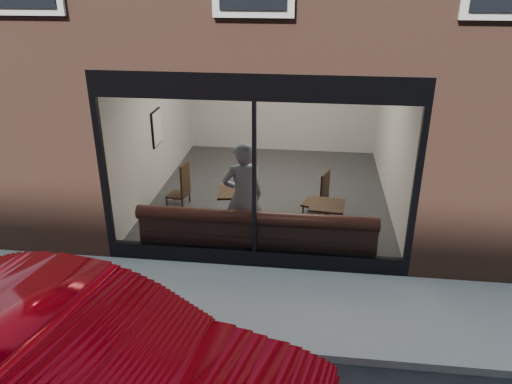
# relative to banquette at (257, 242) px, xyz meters

# --- Properties ---
(ground) EXTENTS (120.00, 120.00, 0.00)m
(ground) POSITION_rel_banquette_xyz_m (0.00, -2.45, -0.23)
(ground) COLOR black
(ground) RESTS_ON ground
(sidewalk_near) EXTENTS (40.00, 2.00, 0.01)m
(sidewalk_near) POSITION_rel_banquette_xyz_m (0.00, -1.45, -0.22)
(sidewalk_near) COLOR gray
(sidewalk_near) RESTS_ON ground
(kerb_near) EXTENTS (40.00, 0.10, 0.12)m
(kerb_near) POSITION_rel_banquette_xyz_m (0.00, -2.50, -0.17)
(kerb_near) COLOR gray
(kerb_near) RESTS_ON ground
(host_building_pier_left) EXTENTS (2.50, 12.00, 3.20)m
(host_building_pier_left) POSITION_rel_banquette_xyz_m (-3.75, 5.55, 1.38)
(host_building_pier_left) COLOR brown
(host_building_pier_left) RESTS_ON ground
(host_building_pier_right) EXTENTS (2.50, 12.00, 3.20)m
(host_building_pier_right) POSITION_rel_banquette_xyz_m (3.75, 5.55, 1.38)
(host_building_pier_right) COLOR brown
(host_building_pier_right) RESTS_ON ground
(host_building_backfill) EXTENTS (5.00, 6.00, 3.20)m
(host_building_backfill) POSITION_rel_banquette_xyz_m (0.00, 8.55, 1.38)
(host_building_backfill) COLOR brown
(host_building_backfill) RESTS_ON ground
(cafe_floor) EXTENTS (6.00, 6.00, 0.00)m
(cafe_floor) POSITION_rel_banquette_xyz_m (0.00, 2.55, -0.21)
(cafe_floor) COLOR #2D2D30
(cafe_floor) RESTS_ON ground
(cafe_ceiling) EXTENTS (6.00, 6.00, 0.00)m
(cafe_ceiling) POSITION_rel_banquette_xyz_m (0.00, 2.55, 2.97)
(cafe_ceiling) COLOR white
(cafe_ceiling) RESTS_ON host_building_upper
(cafe_wall_back) EXTENTS (5.00, 0.00, 5.00)m
(cafe_wall_back) POSITION_rel_banquette_xyz_m (0.00, 5.54, 1.37)
(cafe_wall_back) COLOR silver
(cafe_wall_back) RESTS_ON ground
(cafe_wall_left) EXTENTS (0.00, 6.00, 6.00)m
(cafe_wall_left) POSITION_rel_banquette_xyz_m (-2.49, 2.55, 1.37)
(cafe_wall_left) COLOR silver
(cafe_wall_left) RESTS_ON ground
(cafe_wall_right) EXTENTS (0.00, 6.00, 6.00)m
(cafe_wall_right) POSITION_rel_banquette_xyz_m (2.49, 2.55, 1.37)
(cafe_wall_right) COLOR silver
(cafe_wall_right) RESTS_ON ground
(storefront_kick) EXTENTS (5.00, 0.10, 0.30)m
(storefront_kick) POSITION_rel_banquette_xyz_m (0.00, -0.40, -0.08)
(storefront_kick) COLOR black
(storefront_kick) RESTS_ON ground
(storefront_header) EXTENTS (5.00, 0.10, 0.40)m
(storefront_header) POSITION_rel_banquette_xyz_m (0.00, -0.40, 2.77)
(storefront_header) COLOR black
(storefront_header) RESTS_ON host_building_upper
(storefront_mullion) EXTENTS (0.06, 0.10, 2.50)m
(storefront_mullion) POSITION_rel_banquette_xyz_m (0.00, -0.40, 1.32)
(storefront_mullion) COLOR black
(storefront_mullion) RESTS_ON storefront_kick
(storefront_glass) EXTENTS (4.80, 0.00, 4.80)m
(storefront_glass) POSITION_rel_banquette_xyz_m (0.00, -0.43, 1.33)
(storefront_glass) COLOR white
(storefront_glass) RESTS_ON storefront_kick
(banquette) EXTENTS (4.00, 0.55, 0.45)m
(banquette) POSITION_rel_banquette_xyz_m (0.00, 0.00, 0.00)
(banquette) COLOR #3E1916
(banquette) RESTS_ON cafe_floor
(person) EXTENTS (0.82, 0.67, 1.93)m
(person) POSITION_rel_banquette_xyz_m (-0.28, 0.25, 0.74)
(person) COLOR #89A2B9
(person) RESTS_ON cafe_floor
(cafe_table_left) EXTENTS (0.70, 0.70, 0.04)m
(cafe_table_left) POSITION_rel_banquette_xyz_m (-0.54, 0.91, 0.52)
(cafe_table_left) COLOR #322113
(cafe_table_left) RESTS_ON cafe_floor
(cafe_table_right) EXTENTS (0.66, 0.66, 0.04)m
(cafe_table_right) POSITION_rel_banquette_xyz_m (1.18, 0.55, 0.52)
(cafe_table_right) COLOR #322113
(cafe_table_right) RESTS_ON cafe_floor
(cafe_chair_left) EXTENTS (0.45, 0.45, 0.04)m
(cafe_chair_left) POSITION_rel_banquette_xyz_m (-1.89, 1.75, 0.01)
(cafe_chair_left) COLOR #322113
(cafe_chair_left) RESTS_ON cafe_floor
(cafe_chair_right) EXTENTS (0.57, 0.57, 0.04)m
(cafe_chair_right) POSITION_rel_banquette_xyz_m (0.97, 1.66, 0.01)
(cafe_chair_right) COLOR #322113
(cafe_chair_right) RESTS_ON cafe_floor
(wall_poster) EXTENTS (0.02, 0.53, 0.71)m
(wall_poster) POSITION_rel_banquette_xyz_m (-2.45, 2.46, 1.24)
(wall_poster) COLOR white
(wall_poster) RESTS_ON cafe_wall_left
(parked_car) EXTENTS (5.31, 2.67, 1.67)m
(parked_car) POSITION_rel_banquette_xyz_m (-1.26, -4.01, 0.61)
(parked_car) COLOR #9B000A
(parked_car) RESTS_ON ground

